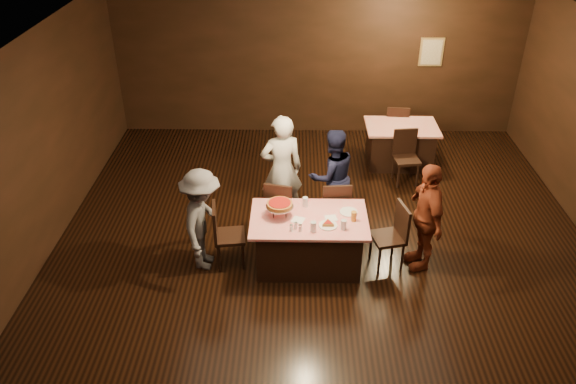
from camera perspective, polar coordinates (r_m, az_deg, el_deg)
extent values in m
plane|color=black|center=(7.69, 3.83, -9.71)|extent=(10.00, 10.00, 0.00)
cube|color=silver|center=(6.15, 4.82, 11.85)|extent=(8.00, 10.00, 0.04)
cube|color=black|center=(11.36, 3.05, 13.16)|extent=(8.00, 0.04, 3.00)
cube|color=black|center=(7.68, -27.06, 0.13)|extent=(0.04, 10.00, 3.00)
cube|color=tan|center=(11.57, 14.36, 13.62)|extent=(0.46, 0.03, 0.56)
cube|color=beige|center=(11.54, 14.39, 13.58)|extent=(0.38, 0.01, 0.48)
cube|color=red|center=(7.87, 2.09, -4.99)|extent=(1.60, 1.00, 0.77)
cube|color=red|center=(10.62, 11.29, 4.71)|extent=(1.30, 0.90, 0.77)
cube|color=black|center=(8.43, -0.69, -1.45)|extent=(0.50, 0.50, 0.95)
cube|color=black|center=(8.45, 4.74, -1.49)|extent=(0.46, 0.46, 0.95)
cube|color=black|center=(7.86, -5.96, -4.36)|extent=(0.47, 0.47, 0.95)
cube|color=black|center=(7.91, 10.12, -4.47)|extent=(0.51, 0.51, 0.95)
cube|color=black|center=(9.97, 11.95, 3.36)|extent=(0.47, 0.47, 0.95)
cube|color=black|center=(11.11, 10.87, 6.52)|extent=(0.45, 0.45, 0.95)
imported|color=silver|center=(8.56, -0.66, 2.30)|extent=(0.73, 0.57, 1.77)
imported|color=black|center=(8.63, 4.50, 1.59)|extent=(0.91, 0.82, 1.55)
imported|color=#59585E|center=(7.72, -8.70, -2.83)|extent=(0.66, 1.03, 1.51)
imported|color=maroon|center=(7.84, 13.79, -2.43)|extent=(0.54, 0.99, 1.60)
cylinder|color=black|center=(7.73, -0.82, -1.55)|extent=(0.01, 0.01, 0.15)
cylinder|color=black|center=(7.61, -1.51, -2.16)|extent=(0.01, 0.01, 0.15)
cylinder|color=black|center=(7.60, -0.20, -2.17)|extent=(0.01, 0.01, 0.15)
cylinder|color=silver|center=(7.60, -0.85, -1.46)|extent=(0.38, 0.38, 0.01)
cylinder|color=#B27233|center=(7.58, -0.85, -1.27)|extent=(0.35, 0.35, 0.05)
cylinder|color=#A5140C|center=(7.57, -0.85, -1.08)|extent=(0.30, 0.30, 0.01)
cylinder|color=white|center=(7.50, 4.08, -3.40)|extent=(0.25, 0.25, 0.01)
cylinder|color=#B27233|center=(7.49, 4.09, -3.23)|extent=(0.18, 0.18, 0.04)
cylinder|color=#A5140C|center=(7.47, 4.10, -3.08)|extent=(0.14, 0.14, 0.01)
cylinder|color=white|center=(7.80, 6.18, -2.02)|extent=(0.25, 0.25, 0.01)
cylinder|color=silver|center=(7.36, 2.59, -3.52)|extent=(0.08, 0.08, 0.14)
cylinder|color=silver|center=(7.42, 5.67, -3.32)|extent=(0.08, 0.08, 0.14)
cylinder|color=#BF7F26|center=(7.60, 6.70, -2.46)|extent=(0.08, 0.08, 0.14)
cylinder|color=silver|center=(7.85, 1.76, -1.01)|extent=(0.08, 0.08, 0.14)
cylinder|color=silver|center=(7.41, 0.79, -3.48)|extent=(0.04, 0.04, 0.08)
cylinder|color=silver|center=(7.39, 0.79, -3.19)|extent=(0.05, 0.05, 0.02)
cylinder|color=silver|center=(7.37, 1.26, -3.70)|extent=(0.04, 0.04, 0.08)
cylinder|color=silver|center=(7.35, 1.26, -3.42)|extent=(0.05, 0.05, 0.02)
cylinder|color=silver|center=(7.37, 0.32, -3.70)|extent=(0.04, 0.04, 0.08)
cylinder|color=silver|center=(7.35, 0.32, -3.41)|extent=(0.05, 0.05, 0.02)
cube|color=white|center=(7.65, 4.40, -2.66)|extent=(0.19, 0.19, 0.01)
cube|color=white|center=(7.60, 1.02, -2.85)|extent=(0.21, 0.21, 0.01)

